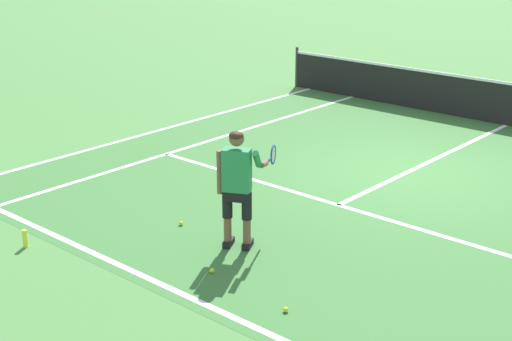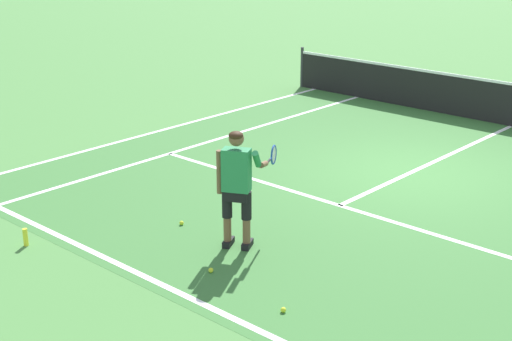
% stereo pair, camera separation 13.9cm
% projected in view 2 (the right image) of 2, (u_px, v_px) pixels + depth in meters
% --- Properties ---
extents(ground_plane, '(80.00, 80.00, 0.00)m').
position_uv_depth(ground_plane, '(411.00, 172.00, 13.76)').
color(ground_plane, '#477F3D').
extents(court_inner_surface, '(10.98, 10.54, 0.00)m').
position_uv_depth(court_inner_surface, '(385.00, 185.00, 13.14)').
color(court_inner_surface, '#387033').
rests_on(court_inner_surface, ground).
extents(line_baseline, '(10.98, 0.10, 0.01)m').
position_uv_depth(line_baseline, '(165.00, 286.00, 9.58)').
color(line_baseline, white).
rests_on(line_baseline, ground).
extents(line_service, '(8.23, 0.10, 0.01)m').
position_uv_depth(line_service, '(340.00, 205.00, 12.21)').
color(line_service, white).
rests_on(line_service, ground).
extents(line_centre_service, '(0.10, 6.40, 0.01)m').
position_uv_depth(line_centre_service, '(439.00, 160.00, 14.45)').
color(line_centre_service, white).
rests_on(line_centre_service, ground).
extents(line_singles_left, '(0.10, 10.14, 0.01)m').
position_uv_depth(line_singles_left, '(217.00, 139.00, 15.75)').
color(line_singles_left, white).
rests_on(line_singles_left, ground).
extents(line_doubles_left, '(0.10, 10.14, 0.01)m').
position_uv_depth(line_doubles_left, '(173.00, 127.00, 16.62)').
color(line_doubles_left, white).
rests_on(line_doubles_left, ground).
extents(tennis_player, '(0.55, 1.23, 1.71)m').
position_uv_depth(tennis_player, '(238.00, 181.00, 10.40)').
color(tennis_player, black).
rests_on(tennis_player, ground).
extents(tennis_ball_near_feet, '(0.07, 0.07, 0.07)m').
position_uv_depth(tennis_ball_near_feet, '(211.00, 270.00, 9.94)').
color(tennis_ball_near_feet, '#CCE02D').
rests_on(tennis_ball_near_feet, ground).
extents(tennis_ball_by_baseline, '(0.07, 0.07, 0.07)m').
position_uv_depth(tennis_ball_by_baseline, '(283.00, 310.00, 8.96)').
color(tennis_ball_by_baseline, '#CCE02D').
rests_on(tennis_ball_by_baseline, ground).
extents(tennis_ball_mid_court, '(0.07, 0.07, 0.07)m').
position_uv_depth(tennis_ball_mid_court, '(182.00, 223.00, 11.45)').
color(tennis_ball_mid_court, '#CCE02D').
rests_on(tennis_ball_mid_court, ground).
extents(water_bottle, '(0.07, 0.07, 0.26)m').
position_uv_depth(water_bottle, '(26.00, 237.00, 10.71)').
color(water_bottle, yellow).
rests_on(water_bottle, ground).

